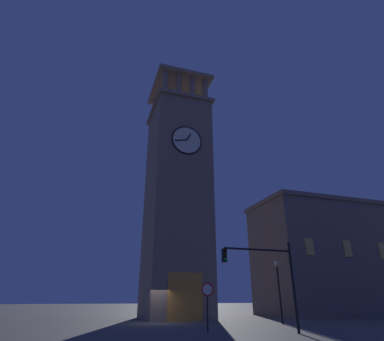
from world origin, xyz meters
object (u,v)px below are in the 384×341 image
(traffic_signal_near, at_px, (268,269))
(no_horn_sign, at_px, (207,293))
(clocktower, at_px, (177,197))
(street_lamp, at_px, (278,279))
(adjacent_wing_building, at_px, (337,258))

(traffic_signal_near, distance_m, no_horn_sign, 3.88)
(clocktower, distance_m, street_lamp, 13.91)
(adjacent_wing_building, height_order, no_horn_sign, adjacent_wing_building)
(street_lamp, bearing_deg, traffic_signal_near, 53.49)
(adjacent_wing_building, bearing_deg, street_lamp, 32.16)
(traffic_signal_near, xyz_separation_m, no_horn_sign, (3.16, -1.84, -1.28))
(street_lamp, xyz_separation_m, no_horn_sign, (7.84, 4.48, -1.18))
(clocktower, height_order, street_lamp, clocktower)
(adjacent_wing_building, bearing_deg, traffic_signal_near, 38.67)
(street_lamp, height_order, no_horn_sign, street_lamp)
(clocktower, height_order, no_horn_sign, clocktower)
(traffic_signal_near, xyz_separation_m, street_lamp, (-4.68, -6.32, -0.10))
(traffic_signal_near, relative_size, street_lamp, 1.08)
(no_horn_sign, bearing_deg, traffic_signal_near, 149.85)
(clocktower, bearing_deg, street_lamp, 126.61)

